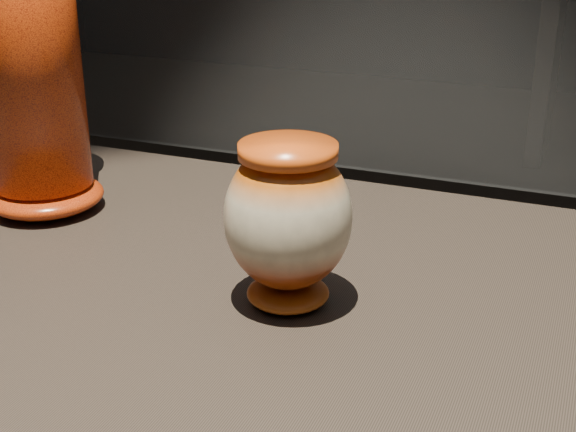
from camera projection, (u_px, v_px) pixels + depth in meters
name	position (u px, v px, depth m)	size (l,w,h in m)	color
main_vase	(288.00, 219.00, 0.74)	(0.16, 0.16, 0.16)	maroon
tall_vase	(26.00, 34.00, 0.92)	(0.15, 0.15, 0.45)	#D4420E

